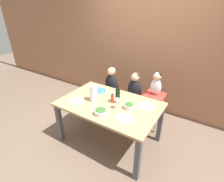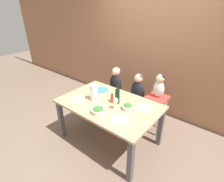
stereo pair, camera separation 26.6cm
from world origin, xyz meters
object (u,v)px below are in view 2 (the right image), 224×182
object	(u,v)px
chair_right_highchair	(157,105)
person_child_center	(138,88)
dinner_plate_front_left	(78,99)
dinner_plate_back_right	(145,108)
dinner_plate_back_left	(102,90)
paper_towel_roll	(94,92)
wine_glass_near	(116,101)
dinner_plate_front_right	(120,120)
chair_far_center	(137,105)
person_child_left	(116,81)
salad_bowl_small	(128,107)
wine_bottle	(117,96)
salad_bowl_large	(98,110)
chair_far_left	(116,97)
person_baby_right	(159,84)

from	to	relation	value
chair_right_highchair	person_child_center	bearing A→B (deg)	179.87
dinner_plate_front_left	dinner_plate_back_right	size ratio (longest dim) A/B	1.00
dinner_plate_back_left	paper_towel_roll	bearing A→B (deg)	-68.39
wine_glass_near	dinner_plate_front_right	xyz separation A→B (m)	(0.21, -0.17, -0.13)
chair_far_center	dinner_plate_back_right	world-z (taller)	dinner_plate_back_right
person_child_left	dinner_plate_back_left	size ratio (longest dim) A/B	2.34
salad_bowl_small	dinner_plate_back_right	bearing A→B (deg)	44.31
dinner_plate_back_left	dinner_plate_back_right	xyz separation A→B (m)	(0.89, -0.04, 0.00)
salad_bowl_small	chair_right_highchair	bearing A→B (deg)	77.61
paper_towel_roll	wine_bottle	bearing A→B (deg)	24.57
person_child_center	dinner_plate_front_left	world-z (taller)	person_child_center
wine_bottle	salad_bowl_large	xyz separation A→B (m)	(-0.04, -0.39, -0.08)
person_child_left	wine_glass_near	size ratio (longest dim) A/B	2.94
chair_far_left	dinner_plate_front_right	distance (m)	1.30
chair_right_highchair	dinner_plate_back_right	world-z (taller)	dinner_plate_back_right
person_baby_right	paper_towel_roll	xyz separation A→B (m)	(-0.72, -0.79, -0.06)
person_child_left	salad_bowl_large	size ratio (longest dim) A/B	2.88
person_child_left	dinner_plate_back_left	xyz separation A→B (m)	(0.04, -0.46, -0.00)
salad_bowl_large	dinner_plate_front_right	size ratio (longest dim) A/B	0.81
chair_far_left	wine_glass_near	size ratio (longest dim) A/B	2.55
paper_towel_roll	person_child_left	bearing A→B (deg)	102.53
chair_right_highchair	person_child_left	size ratio (longest dim) A/B	1.29
chair_far_left	chair_right_highchair	xyz separation A→B (m)	(0.89, 0.00, 0.15)
chair_far_center	wine_glass_near	xyz separation A→B (m)	(0.10, -0.78, 0.47)
dinner_plate_front_left	dinner_plate_back_right	distance (m)	1.07
person_baby_right	dinner_plate_back_right	xyz separation A→B (m)	(0.04, -0.50, -0.19)
person_child_center	wine_bottle	xyz separation A→B (m)	(0.01, -0.63, 0.11)
paper_towel_roll	dinner_plate_front_left	world-z (taller)	paper_towel_roll
chair_right_highchair	dinner_plate_front_right	size ratio (longest dim) A/B	3.02
salad_bowl_small	chair_far_center	bearing A→B (deg)	109.56
chair_far_left	person_child_center	xyz separation A→B (m)	(0.50, 0.00, 0.35)
wine_glass_near	paper_towel_roll	bearing A→B (deg)	-179.74
wine_bottle	wine_glass_near	world-z (taller)	wine_bottle
chair_far_center	dinner_plate_front_right	world-z (taller)	dinner_plate_front_right
salad_bowl_large	salad_bowl_small	xyz separation A→B (m)	(0.27, 0.34, 0.00)
chair_right_highchair	salad_bowl_large	world-z (taller)	salad_bowl_large
wine_bottle	paper_towel_roll	distance (m)	0.38
paper_towel_roll	salad_bowl_large	distance (m)	0.40
salad_bowl_large	dinner_plate_front_left	world-z (taller)	salad_bowl_large
person_child_left	person_child_center	bearing A→B (deg)	0.00
person_baby_right	salad_bowl_small	size ratio (longest dim) A/B	2.64
person_baby_right	salad_bowl_large	distance (m)	1.11
paper_towel_roll	salad_bowl_small	size ratio (longest dim) A/B	1.70
paper_towel_roll	dinner_plate_back_right	size ratio (longest dim) A/B	1.13
salad_bowl_large	person_child_left	bearing A→B (deg)	115.12
chair_right_highchair	wine_glass_near	xyz separation A→B (m)	(-0.29, -0.78, 0.33)
person_child_left	paper_towel_roll	bearing A→B (deg)	-77.47
chair_far_center	salad_bowl_small	bearing A→B (deg)	-70.44
chair_far_left	wine_bottle	size ratio (longest dim) A/B	1.56
wine_bottle	dinner_plate_front_right	bearing A→B (deg)	-47.90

